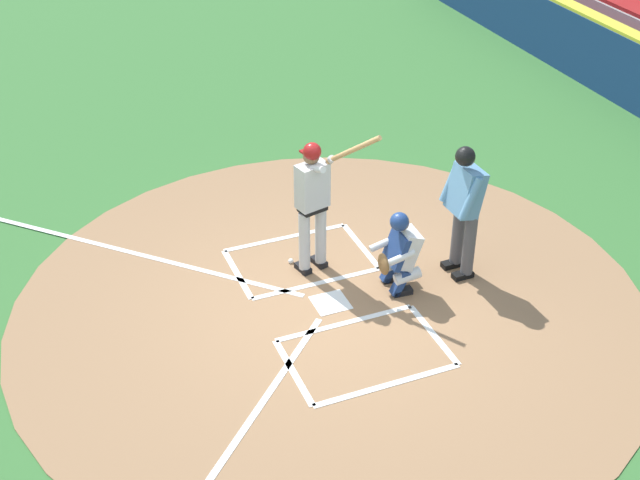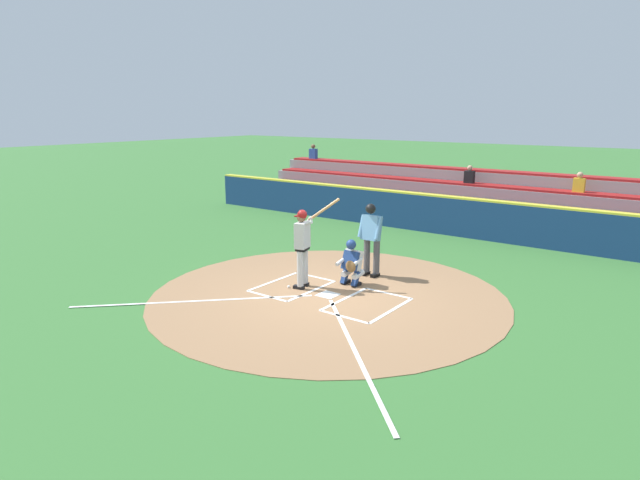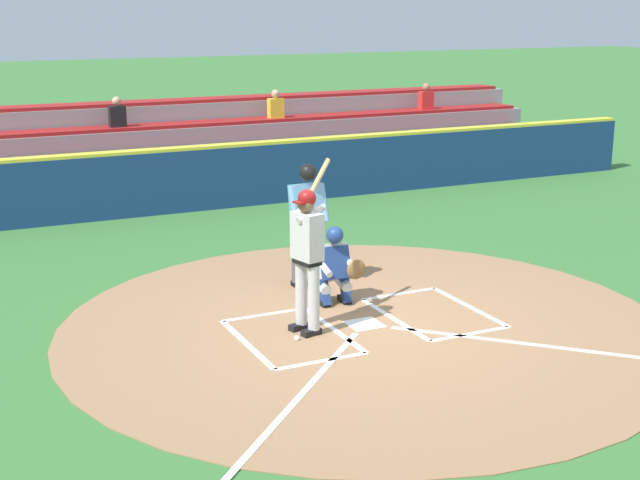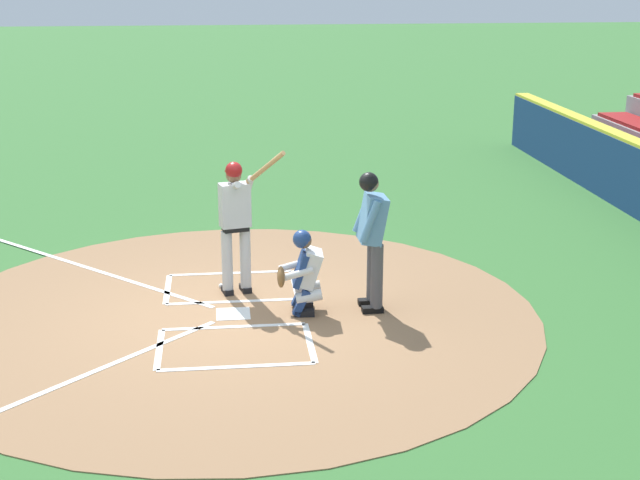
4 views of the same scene
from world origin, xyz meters
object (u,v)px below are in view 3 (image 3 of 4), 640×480
Objects in this scene: plate_umpire at (307,216)px; baseball at (297,338)px; batter at (307,250)px; catcher at (335,264)px.

baseball is at bearing 62.26° from plate_umpire.
baseball is (1.04, 1.97, -1.04)m from plate_umpire.
baseball is (0.25, 0.23, -1.06)m from batter.
batter is 28.76× the size of baseball.
catcher is 1.03m from plate_umpire.
plate_umpire reaches higher than baseball.
batter is 1.88× the size of catcher.
batter is 1.91m from plate_umpire.
catcher is 1.61m from baseball.
plate_umpire reaches higher than catcher.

